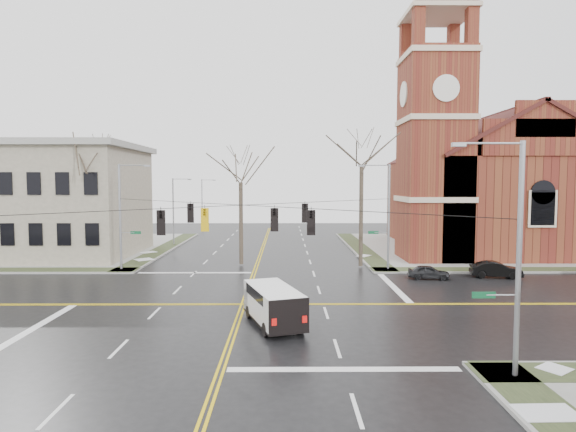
{
  "coord_description": "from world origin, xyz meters",
  "views": [
    {
      "loc": [
        2.62,
        -29.54,
        7.59
      ],
      "look_at": [
        2.83,
        6.0,
        5.11
      ],
      "focal_mm": 30.0,
      "sensor_mm": 36.0,
      "label": 1
    }
  ],
  "objects_px": {
    "church": "(481,175)",
    "streetlight_north_b": "(203,202)",
    "signal_pole_ne": "(387,213)",
    "tree_nw_near": "(241,177)",
    "signal_pole_se": "(514,252)",
    "streetlight_north_a": "(174,209)",
    "cargo_van": "(272,302)",
    "tree_nw_far": "(95,165)",
    "signal_pole_nw": "(122,213)",
    "parked_car_b": "(496,270)",
    "tree_ne": "(362,160)",
    "parked_car_a": "(429,272)"
  },
  "relations": [
    {
      "from": "church",
      "to": "signal_pole_se",
      "type": "height_order",
      "value": "church"
    },
    {
      "from": "tree_nw_far",
      "to": "tree_ne",
      "type": "xyz_separation_m",
      "value": [
        23.66,
        -0.62,
        0.47
      ]
    },
    {
      "from": "church",
      "to": "streetlight_north_a",
      "type": "xyz_separation_m",
      "value": [
        -35.42,
        3.22,
        -3.97
      ]
    },
    {
      "from": "tree_ne",
      "to": "tree_nw_far",
      "type": "bearing_deg",
      "value": 178.51
    },
    {
      "from": "signal_pole_ne",
      "to": "cargo_van",
      "type": "distance_m",
      "value": 18.68
    },
    {
      "from": "streetlight_north_a",
      "to": "signal_pole_ne",
      "type": "bearing_deg",
      "value": -36.9
    },
    {
      "from": "signal_pole_ne",
      "to": "signal_pole_nw",
      "type": "bearing_deg",
      "value": 180.0
    },
    {
      "from": "signal_pole_se",
      "to": "tree_nw_far",
      "type": "relative_size",
      "value": 0.71
    },
    {
      "from": "parked_car_a",
      "to": "tree_nw_near",
      "type": "relative_size",
      "value": 0.29
    },
    {
      "from": "church",
      "to": "signal_pole_se",
      "type": "distance_m",
      "value": 38.85
    },
    {
      "from": "signal_pole_ne",
      "to": "signal_pole_se",
      "type": "relative_size",
      "value": 1.0
    },
    {
      "from": "tree_nw_far",
      "to": "tree_nw_near",
      "type": "height_order",
      "value": "tree_nw_far"
    },
    {
      "from": "parked_car_b",
      "to": "tree_nw_near",
      "type": "bearing_deg",
      "value": 85.2
    },
    {
      "from": "parked_car_b",
      "to": "tree_nw_near",
      "type": "height_order",
      "value": "tree_nw_near"
    },
    {
      "from": "streetlight_north_b",
      "to": "cargo_van",
      "type": "xyz_separation_m",
      "value": [
        12.58,
        -52.2,
        -3.28
      ]
    },
    {
      "from": "streetlight_north_a",
      "to": "streetlight_north_b",
      "type": "xyz_separation_m",
      "value": [
        0.0,
        20.0,
        0.0
      ]
    },
    {
      "from": "parked_car_b",
      "to": "tree_nw_far",
      "type": "xyz_separation_m",
      "value": [
        -33.75,
        5.25,
        8.46
      ]
    },
    {
      "from": "streetlight_north_b",
      "to": "tree_nw_near",
      "type": "height_order",
      "value": "tree_nw_near"
    },
    {
      "from": "church",
      "to": "streetlight_north_b",
      "type": "relative_size",
      "value": 3.44
    },
    {
      "from": "streetlight_north_a",
      "to": "parked_car_b",
      "type": "bearing_deg",
      "value": -33.18
    },
    {
      "from": "signal_pole_nw",
      "to": "streetlight_north_b",
      "type": "relative_size",
      "value": 1.12
    },
    {
      "from": "signal_pole_ne",
      "to": "streetlight_north_a",
      "type": "height_order",
      "value": "signal_pole_ne"
    },
    {
      "from": "parked_car_a",
      "to": "tree_nw_near",
      "type": "distance_m",
      "value": 18.14
    },
    {
      "from": "parked_car_b",
      "to": "tree_ne",
      "type": "relative_size",
      "value": 0.29
    },
    {
      "from": "signal_pole_ne",
      "to": "streetlight_north_b",
      "type": "xyz_separation_m",
      "value": [
        -21.97,
        36.5,
        -0.48
      ]
    },
    {
      "from": "signal_pole_se",
      "to": "parked_car_b",
      "type": "height_order",
      "value": "signal_pole_se"
    },
    {
      "from": "parked_car_a",
      "to": "parked_car_b",
      "type": "relative_size",
      "value": 0.82
    },
    {
      "from": "streetlight_north_b",
      "to": "streetlight_north_a",
      "type": "bearing_deg",
      "value": -90.0
    },
    {
      "from": "signal_pole_nw",
      "to": "tree_nw_far",
      "type": "distance_m",
      "value": 5.52
    },
    {
      "from": "tree_nw_near",
      "to": "cargo_van",
      "type": "bearing_deg",
      "value": -79.63
    },
    {
      "from": "signal_pole_ne",
      "to": "streetlight_north_b",
      "type": "height_order",
      "value": "signal_pole_ne"
    },
    {
      "from": "signal_pole_se",
      "to": "streetlight_north_b",
      "type": "height_order",
      "value": "signal_pole_se"
    },
    {
      "from": "signal_pole_nw",
      "to": "parked_car_a",
      "type": "relative_size",
      "value": 2.81
    },
    {
      "from": "signal_pole_se",
      "to": "parked_car_b",
      "type": "relative_size",
      "value": 2.3
    },
    {
      "from": "streetlight_north_b",
      "to": "tree_ne",
      "type": "height_order",
      "value": "tree_ne"
    },
    {
      "from": "signal_pole_se",
      "to": "streetlight_north_b",
      "type": "xyz_separation_m",
      "value": [
        -21.97,
        59.5,
        -0.48
      ]
    },
    {
      "from": "signal_pole_nw",
      "to": "streetlight_north_a",
      "type": "xyz_separation_m",
      "value": [
        0.67,
        16.5,
        -0.48
      ]
    },
    {
      "from": "signal_pole_nw",
      "to": "streetlight_north_a",
      "type": "relative_size",
      "value": 1.12
    },
    {
      "from": "signal_pole_ne",
      "to": "streetlight_north_a",
      "type": "bearing_deg",
      "value": 143.1
    },
    {
      "from": "signal_pole_ne",
      "to": "tree_ne",
      "type": "relative_size",
      "value": 0.68
    },
    {
      "from": "tree_nw_near",
      "to": "signal_pole_nw",
      "type": "bearing_deg",
      "value": -165.93
    },
    {
      "from": "cargo_van",
      "to": "tree_ne",
      "type": "relative_size",
      "value": 0.43
    },
    {
      "from": "streetlight_north_b",
      "to": "cargo_van",
      "type": "relative_size",
      "value": 1.42
    },
    {
      "from": "church",
      "to": "tree_ne",
      "type": "bearing_deg",
      "value": -142.48
    },
    {
      "from": "streetlight_north_b",
      "to": "cargo_van",
      "type": "distance_m",
      "value": 53.8
    },
    {
      "from": "church",
      "to": "parked_car_a",
      "type": "height_order",
      "value": "church"
    },
    {
      "from": "signal_pole_nw",
      "to": "parked_car_b",
      "type": "xyz_separation_m",
      "value": [
        30.77,
        -3.18,
        -4.31
      ]
    },
    {
      "from": "signal_pole_ne",
      "to": "tree_nw_near",
      "type": "height_order",
      "value": "tree_nw_near"
    },
    {
      "from": "signal_pole_nw",
      "to": "streetlight_north_b",
      "type": "bearing_deg",
      "value": 88.95
    },
    {
      "from": "signal_pole_nw",
      "to": "streetlight_north_a",
      "type": "height_order",
      "value": "signal_pole_nw"
    }
  ]
}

